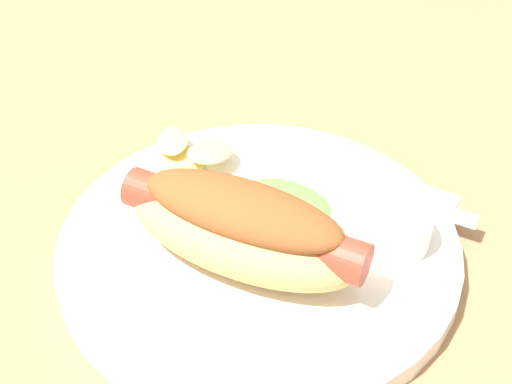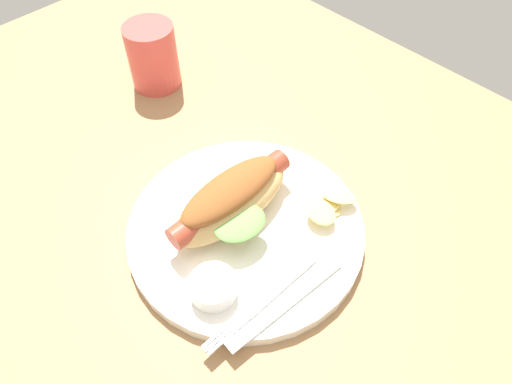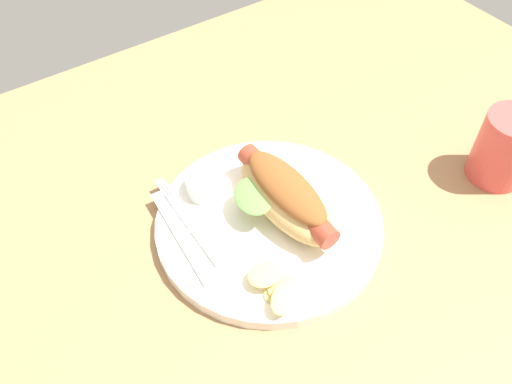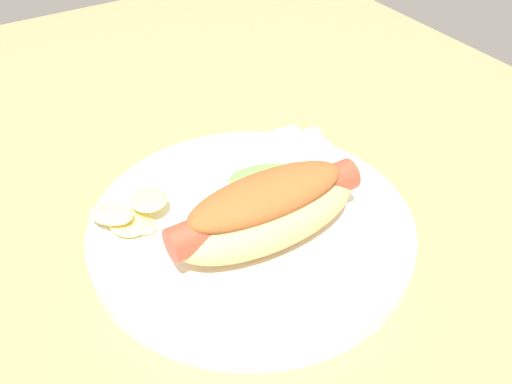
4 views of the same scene
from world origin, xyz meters
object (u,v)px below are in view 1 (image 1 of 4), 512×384
at_px(plate, 256,246).
at_px(fork, 370,189).
at_px(knife, 362,171).
at_px(chips_pile, 188,154).
at_px(hot_dog, 237,230).
at_px(sauce_ramekin, 394,229).

bearing_deg(plate, fork, -32.71).
xyz_separation_m(plate, knife, (0.10, -0.04, 0.01)).
xyz_separation_m(plate, chips_pile, (0.05, 0.08, 0.02)).
bearing_deg(knife, chips_pile, -153.61).
xyz_separation_m(hot_dog, fork, (0.11, -0.05, -0.03)).
height_order(plate, knife, knife).
xyz_separation_m(sauce_ramekin, fork, (0.04, 0.03, -0.01)).
relative_size(plate, chips_pile, 3.64).
relative_size(hot_dog, fork, 1.08).
bearing_deg(plate, chips_pile, 58.73).
bearing_deg(chips_pile, knife, -68.15).
bearing_deg(hot_dog, plate, 90.77).
bearing_deg(chips_pile, sauce_ramekin, -94.18).
distance_m(plate, chips_pile, 0.10).
height_order(plate, hot_dog, hot_dog).
height_order(fork, knife, same).
distance_m(sauce_ramekin, knife, 0.08).
bearing_deg(fork, sauce_ramekin, -52.46).
distance_m(plate, sauce_ramekin, 0.10).
relative_size(fork, chips_pile, 2.03).
distance_m(hot_dog, fork, 0.13).
bearing_deg(hot_dog, sauce_ramekin, 38.10).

